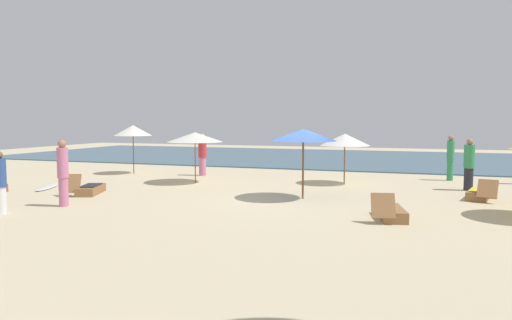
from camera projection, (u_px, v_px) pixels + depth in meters
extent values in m
plane|color=beige|center=(288.00, 201.00, 14.90)|extent=(60.00, 60.00, 0.00)
cube|color=#3D6075|center=(357.00, 158.00, 30.89)|extent=(48.00, 16.00, 0.06)
cylinder|color=brown|center=(195.00, 158.00, 19.05)|extent=(0.04, 0.04, 1.99)
cone|color=silver|center=(195.00, 137.00, 18.98)|extent=(2.25, 2.25, 0.39)
cylinder|color=brown|center=(133.00, 150.00, 22.32)|extent=(0.05, 0.05, 2.24)
cone|color=silver|center=(133.00, 130.00, 22.24)|extent=(1.78, 1.78, 0.49)
cylinder|color=brown|center=(303.00, 165.00, 15.16)|extent=(0.06, 0.06, 2.21)
cone|color=#3359B2|center=(303.00, 135.00, 15.08)|extent=(2.16, 2.16, 0.38)
cylinder|color=brown|center=(345.00, 159.00, 18.74)|extent=(0.05, 0.05, 1.95)
cone|color=white|center=(345.00, 140.00, 18.68)|extent=(1.97, 1.97, 0.47)
cube|color=olive|center=(479.00, 195.00, 15.21)|extent=(0.93, 1.60, 0.28)
cube|color=olive|center=(488.00, 189.00, 14.49)|extent=(0.66, 0.58, 0.55)
cube|color=yellow|center=(479.00, 190.00, 15.19)|extent=(0.74, 1.14, 0.03)
cube|color=olive|center=(91.00, 190.00, 16.22)|extent=(1.09, 1.62, 0.28)
cube|color=olive|center=(72.00, 183.00, 15.66)|extent=(0.66, 0.55, 0.60)
cube|color=#26262D|center=(91.00, 185.00, 16.21)|extent=(0.84, 1.16, 0.03)
cube|color=olive|center=(391.00, 213.00, 12.16)|extent=(0.92, 1.60, 0.28)
cube|color=olive|center=(383.00, 206.00, 11.55)|extent=(0.64, 0.48, 0.61)
cylinder|color=#338C59|center=(450.00, 171.00, 19.81)|extent=(0.31, 0.31, 0.82)
cylinder|color=#338C59|center=(451.00, 151.00, 19.74)|extent=(0.36, 0.36, 0.86)
sphere|color=#A37556|center=(451.00, 138.00, 19.70)|extent=(0.23, 0.23, 0.23)
cylinder|color=white|center=(1.00, 200.00, 12.77)|extent=(0.30, 0.30, 0.74)
cylinder|color=#D17299|center=(203.00, 166.00, 21.58)|extent=(0.44, 0.44, 0.83)
cylinder|color=#BF3338|center=(202.00, 148.00, 21.51)|extent=(0.52, 0.52, 0.87)
sphere|color=tan|center=(202.00, 136.00, 21.47)|extent=(0.24, 0.24, 0.24)
cylinder|color=#D17299|center=(64.00, 192.00, 13.87)|extent=(0.33, 0.33, 0.85)
cylinder|color=#D17299|center=(63.00, 163.00, 13.79)|extent=(0.39, 0.39, 0.89)
sphere|color=#A37556|center=(62.00, 144.00, 13.75)|extent=(0.24, 0.24, 0.24)
cylinder|color=#26262D|center=(468.00, 179.00, 17.01)|extent=(0.43, 0.43, 0.81)
cylinder|color=#338C59|center=(469.00, 156.00, 16.94)|extent=(0.51, 0.51, 0.84)
sphere|color=#A37556|center=(470.00, 142.00, 16.90)|extent=(0.23, 0.23, 0.23)
ellipsoid|color=silver|center=(48.00, 187.00, 17.64)|extent=(1.22, 2.02, 0.07)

